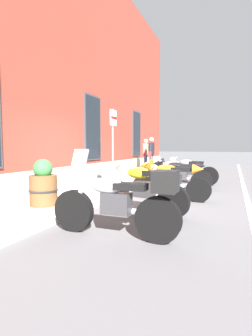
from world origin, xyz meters
name	(u,v)px	position (x,y,z in m)	size (l,w,h in m)	color
ground_plane	(121,196)	(0.00, 0.00, 0.00)	(140.00, 140.00, 0.00)	#4C4C4F
sidewalk	(85,191)	(0.00, 1.16, 0.06)	(31.11, 2.33, 0.12)	gray
lane_stripe	(249,206)	(0.00, -3.20, 0.00)	(31.11, 0.12, 0.01)	silver
motorcycle_silver_touring	(120,201)	(-3.08, -1.30, 0.55)	(0.62, 2.06, 1.32)	black
motorcycle_yellow_naked	(142,189)	(-1.56, -1.13, 0.49)	(0.66, 1.97, 1.01)	black
motorcycle_orange_sport	(167,178)	(0.00, -1.28, 0.57)	(0.62, 2.05, 1.04)	black
motorcycle_black_sport	(176,173)	(1.60, -1.18, 0.55)	(0.62, 2.03, 1.00)	black
motorcycle_grey_naked	(188,171)	(3.13, -1.31, 0.48)	(0.67, 2.13, 0.97)	black
pedestrian_dark_jacket	(151,153)	(5.79, 0.89, 1.08)	(0.66, 0.23, 1.70)	#38332D
pedestrian_tan_coat	(146,153)	(6.65, 1.46, 1.05)	(0.66, 0.24, 1.66)	#2D3351
parking_sign	(113,137)	(0.38, 0.43, 1.63)	(0.36, 0.07, 2.33)	#4C4C51
barrel_planter	(43,185)	(-2.18, 0.86, 0.54)	(0.60, 0.60, 0.98)	brown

